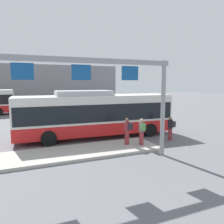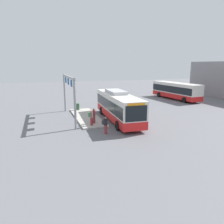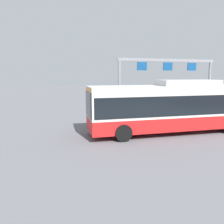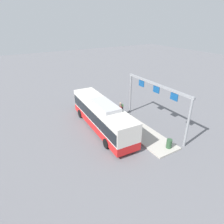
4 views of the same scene
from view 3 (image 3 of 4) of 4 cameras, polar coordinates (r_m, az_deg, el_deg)
The scene contains 8 objects.
ground_plane at distance 15.49m, azimuth 15.53°, elevation -4.98°, with size 120.00×120.00×0.00m, color slate.
platform_curb at distance 19.41m, azimuth 16.32°, elevation -1.85°, with size 10.00×2.80×0.16m, color #B2ADA3.
bus_main at distance 15.15m, azimuth 15.86°, elevation 1.68°, with size 11.50×3.11×3.46m.
person_boarding at distance 16.21m, azimuth -3.62°, elevation -0.77°, with size 0.45×0.59×1.67m.
person_waiting_near at distance 17.68m, azimuth 4.56°, elevation 0.62°, with size 0.39×0.56×1.67m.
person_waiting_mid at distance 17.56m, azimuth 7.42°, elevation 0.50°, with size 0.51×0.60×1.67m.
platform_sign_gantry at distance 20.86m, azimuth 14.03°, elevation 9.23°, with size 9.53×0.24×5.20m.
trash_bin at distance 22.22m, azimuth 25.14°, elevation 0.43°, with size 0.52×0.52×0.90m, color #2D5133.
Camera 3 is at (8.13, 12.62, 3.82)m, focal length 35.67 mm.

